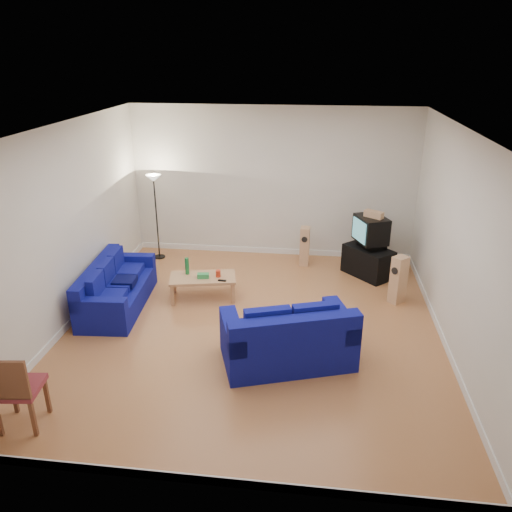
# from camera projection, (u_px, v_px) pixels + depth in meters

# --- Properties ---
(room) EXTENTS (6.01, 6.51, 3.21)m
(room) POSITION_uv_depth(u_px,v_px,m) (253.00, 239.00, 7.60)
(room) COLOR brown
(room) RESTS_ON ground
(sofa_three_seat) EXTENTS (1.03, 2.10, 0.79)m
(sofa_three_seat) POSITION_uv_depth(u_px,v_px,m) (115.00, 291.00, 8.75)
(sofa_three_seat) COLOR navy
(sofa_three_seat) RESTS_ON ground
(sofa_loveseat) EXTENTS (2.06, 1.55, 0.92)m
(sofa_loveseat) POSITION_uv_depth(u_px,v_px,m) (288.00, 342.00, 7.14)
(sofa_loveseat) COLOR navy
(sofa_loveseat) RESTS_ON ground
(coffee_table) EXTENTS (1.27, 0.81, 0.43)m
(coffee_table) POSITION_uv_depth(u_px,v_px,m) (203.00, 279.00, 9.01)
(coffee_table) COLOR tan
(coffee_table) RESTS_ON ground
(bottle) EXTENTS (0.09, 0.09, 0.31)m
(bottle) POSITION_uv_depth(u_px,v_px,m) (187.00, 266.00, 9.04)
(bottle) COLOR #197233
(bottle) RESTS_ON coffee_table
(tissue_box) EXTENTS (0.22, 0.14, 0.08)m
(tissue_box) POSITION_uv_depth(u_px,v_px,m) (203.00, 276.00, 8.93)
(tissue_box) COLOR green
(tissue_box) RESTS_ON coffee_table
(red_canister) EXTENTS (0.11, 0.11, 0.12)m
(red_canister) POSITION_uv_depth(u_px,v_px,m) (218.00, 274.00, 8.97)
(red_canister) COLOR red
(red_canister) RESTS_ON coffee_table
(remote) EXTENTS (0.15, 0.06, 0.02)m
(remote) POSITION_uv_depth(u_px,v_px,m) (222.00, 280.00, 8.82)
(remote) COLOR black
(remote) RESTS_ON coffee_table
(tv_stand) EXTENTS (1.05, 1.07, 0.59)m
(tv_stand) POSITION_uv_depth(u_px,v_px,m) (368.00, 262.00, 9.97)
(tv_stand) COLOR black
(tv_stand) RESTS_ON ground
(av_receiver) EXTENTS (0.58, 0.61, 0.11)m
(av_receiver) POSITION_uv_depth(u_px,v_px,m) (372.00, 244.00, 9.88)
(av_receiver) COLOR black
(av_receiver) RESTS_ON tv_stand
(television) EXTENTS (0.71, 0.80, 0.52)m
(television) POSITION_uv_depth(u_px,v_px,m) (371.00, 229.00, 9.76)
(television) COLOR black
(television) RESTS_ON av_receiver
(centre_speaker) EXTENTS (0.39, 0.33, 0.13)m
(centre_speaker) POSITION_uv_depth(u_px,v_px,m) (374.00, 214.00, 9.61)
(centre_speaker) COLOR tan
(centre_speaker) RESTS_ON television
(speaker_left) EXTENTS (0.20, 0.26, 0.83)m
(speaker_left) POSITION_uv_depth(u_px,v_px,m) (305.00, 246.00, 10.42)
(speaker_left) COLOR tan
(speaker_left) RESTS_ON ground
(speaker_right) EXTENTS (0.33, 0.33, 0.88)m
(speaker_right) POSITION_uv_depth(u_px,v_px,m) (398.00, 280.00, 8.84)
(speaker_right) COLOR tan
(speaker_right) RESTS_ON ground
(floor_lamp) EXTENTS (0.31, 0.31, 1.84)m
(floor_lamp) POSITION_uv_depth(u_px,v_px,m) (154.00, 190.00, 10.36)
(floor_lamp) COLOR black
(floor_lamp) RESTS_ON ground
(dining_chair) EXTENTS (0.56, 0.56, 1.05)m
(dining_chair) POSITION_uv_depth(u_px,v_px,m) (15.00, 388.00, 5.79)
(dining_chair) COLOR brown
(dining_chair) RESTS_ON ground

